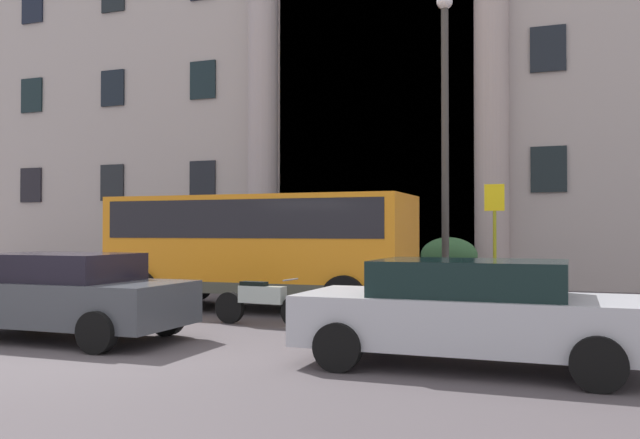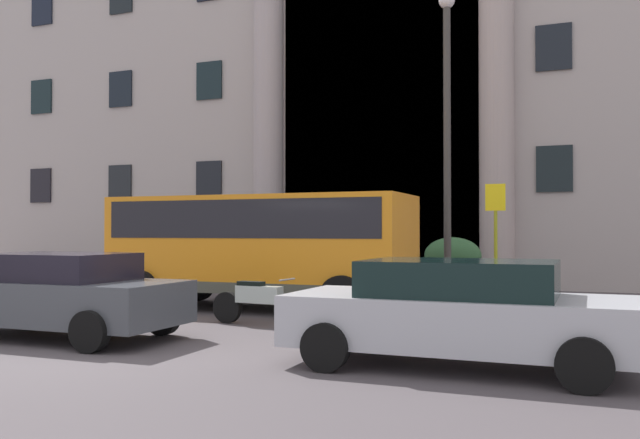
{
  "view_description": "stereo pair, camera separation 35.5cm",
  "coord_description": "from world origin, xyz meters",
  "px_view_note": "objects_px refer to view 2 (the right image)",
  "views": [
    {
      "loc": [
        6.6,
        -8.24,
        1.77
      ],
      "look_at": [
        1.25,
        5.97,
        2.03
      ],
      "focal_mm": 37.87,
      "sensor_mm": 36.0,
      "label": 1
    },
    {
      "loc": [
        6.93,
        -8.11,
        1.77
      ],
      "look_at": [
        1.25,
        5.97,
        2.03
      ],
      "focal_mm": 37.87,
      "sensor_mm": 36.0,
      "label": 2
    }
  ],
  "objects_px": {
    "hedge_planter_far_east": "(350,266)",
    "lamppost_plaza_centre": "(447,122)",
    "parked_compact_extra": "(57,294)",
    "hedge_planter_entrance_left": "(453,267)",
    "scooter_by_planter": "(257,301)",
    "parked_sedan_far": "(460,312)",
    "hedge_planter_entrance_right": "(179,264)",
    "bus_stop_sign": "(496,232)",
    "orange_minibus": "(261,241)"
  },
  "relations": [
    {
      "from": "hedge_planter_far_east",
      "to": "lamppost_plaza_centre",
      "type": "relative_size",
      "value": 0.26
    },
    {
      "from": "parked_compact_extra",
      "to": "lamppost_plaza_centre",
      "type": "relative_size",
      "value": 0.55
    },
    {
      "from": "hedge_planter_entrance_left",
      "to": "scooter_by_planter",
      "type": "distance_m",
      "value": 7.84
    },
    {
      "from": "parked_compact_extra",
      "to": "scooter_by_planter",
      "type": "relative_size",
      "value": 2.09
    },
    {
      "from": "lamppost_plaza_centre",
      "to": "parked_sedan_far",
      "type": "bearing_deg",
      "value": -77.63
    },
    {
      "from": "hedge_planter_entrance_right",
      "to": "parked_compact_extra",
      "type": "height_order",
      "value": "hedge_planter_entrance_right"
    },
    {
      "from": "hedge_planter_entrance_left",
      "to": "scooter_by_planter",
      "type": "bearing_deg",
      "value": -106.55
    },
    {
      "from": "bus_stop_sign",
      "to": "parked_compact_extra",
      "type": "bearing_deg",
      "value": -133.06
    },
    {
      "from": "hedge_planter_entrance_left",
      "to": "hedge_planter_entrance_right",
      "type": "xyz_separation_m",
      "value": [
        -8.63,
        -0.54,
        -0.05
      ]
    },
    {
      "from": "hedge_planter_entrance_right",
      "to": "parked_compact_extra",
      "type": "xyz_separation_m",
      "value": [
        4.01,
        -9.54,
        0.0
      ]
    },
    {
      "from": "hedge_planter_entrance_left",
      "to": "hedge_planter_entrance_right",
      "type": "distance_m",
      "value": 8.64
    },
    {
      "from": "hedge_planter_far_east",
      "to": "parked_sedan_far",
      "type": "bearing_deg",
      "value": -63.12
    },
    {
      "from": "orange_minibus",
      "to": "parked_compact_extra",
      "type": "relative_size",
      "value": 1.59
    },
    {
      "from": "hedge_planter_far_east",
      "to": "hedge_planter_entrance_left",
      "type": "height_order",
      "value": "hedge_planter_entrance_left"
    },
    {
      "from": "orange_minibus",
      "to": "hedge_planter_entrance_left",
      "type": "xyz_separation_m",
      "value": [
        3.33,
        5.21,
        -0.77
      ]
    },
    {
      "from": "parked_compact_extra",
      "to": "hedge_planter_entrance_right",
      "type": "bearing_deg",
      "value": 112.42
    },
    {
      "from": "parked_sedan_far",
      "to": "scooter_by_planter",
      "type": "xyz_separation_m",
      "value": [
        -4.24,
        2.48,
        -0.26
      ]
    },
    {
      "from": "orange_minibus",
      "to": "parked_sedan_far",
      "type": "relative_size",
      "value": 1.52
    },
    {
      "from": "orange_minibus",
      "to": "hedge_planter_entrance_left",
      "type": "distance_m",
      "value": 6.23
    },
    {
      "from": "parked_sedan_far",
      "to": "scooter_by_planter",
      "type": "distance_m",
      "value": 4.92
    },
    {
      "from": "hedge_planter_far_east",
      "to": "hedge_planter_entrance_right",
      "type": "distance_m",
      "value": 5.62
    },
    {
      "from": "orange_minibus",
      "to": "hedge_planter_far_east",
      "type": "distance_m",
      "value": 5.21
    },
    {
      "from": "bus_stop_sign",
      "to": "hedge_planter_far_east",
      "type": "relative_size",
      "value": 1.38
    },
    {
      "from": "hedge_planter_far_east",
      "to": "parked_sedan_far",
      "type": "xyz_separation_m",
      "value": [
        5.03,
        -9.92,
        -0.02
      ]
    },
    {
      "from": "parked_compact_extra",
      "to": "hedge_planter_far_east",
      "type": "bearing_deg",
      "value": 80.57
    },
    {
      "from": "parked_compact_extra",
      "to": "parked_sedan_far",
      "type": "relative_size",
      "value": 0.96
    },
    {
      "from": "hedge_planter_entrance_right",
      "to": "scooter_by_planter",
      "type": "height_order",
      "value": "hedge_planter_entrance_right"
    },
    {
      "from": "hedge_planter_far_east",
      "to": "scooter_by_planter",
      "type": "distance_m",
      "value": 7.49
    },
    {
      "from": "parked_compact_extra",
      "to": "scooter_by_planter",
      "type": "height_order",
      "value": "parked_compact_extra"
    },
    {
      "from": "parked_sedan_far",
      "to": "scooter_by_planter",
      "type": "bearing_deg",
      "value": 149.89
    },
    {
      "from": "hedge_planter_entrance_left",
      "to": "lamppost_plaza_centre",
      "type": "height_order",
      "value": "lamppost_plaza_centre"
    },
    {
      "from": "parked_compact_extra",
      "to": "parked_sedan_far",
      "type": "height_order",
      "value": "parked_compact_extra"
    },
    {
      "from": "orange_minibus",
      "to": "lamppost_plaza_centre",
      "type": "bearing_deg",
      "value": 40.47
    },
    {
      "from": "hedge_planter_entrance_left",
      "to": "parked_sedan_far",
      "type": "distance_m",
      "value": 10.19
    },
    {
      "from": "orange_minibus",
      "to": "parked_sedan_far",
      "type": "distance_m",
      "value": 7.21
    },
    {
      "from": "hedge_planter_far_east",
      "to": "scooter_by_planter",
      "type": "xyz_separation_m",
      "value": [
        0.79,
        -7.44,
        -0.28
      ]
    },
    {
      "from": "bus_stop_sign",
      "to": "hedge_planter_far_east",
      "type": "bearing_deg",
      "value": 144.22
    },
    {
      "from": "orange_minibus",
      "to": "hedge_planter_entrance_right",
      "type": "height_order",
      "value": "orange_minibus"
    },
    {
      "from": "scooter_by_planter",
      "to": "lamppost_plaza_centre",
      "type": "relative_size",
      "value": 0.26
    },
    {
      "from": "orange_minibus",
      "to": "bus_stop_sign",
      "type": "distance_m",
      "value": 5.26
    },
    {
      "from": "bus_stop_sign",
      "to": "hedge_planter_far_east",
      "type": "distance_m",
      "value": 5.8
    },
    {
      "from": "hedge_planter_entrance_left",
      "to": "lamppost_plaza_centre",
      "type": "bearing_deg",
      "value": -82.56
    },
    {
      "from": "parked_sedan_far",
      "to": "scooter_by_planter",
      "type": "relative_size",
      "value": 2.19
    },
    {
      "from": "bus_stop_sign",
      "to": "lamppost_plaza_centre",
      "type": "xyz_separation_m",
      "value": [
        -1.35,
        1.35,
        2.76
      ]
    },
    {
      "from": "hedge_planter_entrance_left",
      "to": "parked_compact_extra",
      "type": "relative_size",
      "value": 0.39
    },
    {
      "from": "orange_minibus",
      "to": "hedge_planter_entrance_right",
      "type": "xyz_separation_m",
      "value": [
        -5.3,
        4.67,
        -0.81
      ]
    },
    {
      "from": "hedge_planter_entrance_right",
      "to": "scooter_by_planter",
      "type": "bearing_deg",
      "value": -47.45
    },
    {
      "from": "bus_stop_sign",
      "to": "parked_compact_extra",
      "type": "height_order",
      "value": "bus_stop_sign"
    },
    {
      "from": "hedge_planter_far_east",
      "to": "orange_minibus",
      "type": "bearing_deg",
      "value": -93.38
    },
    {
      "from": "scooter_by_planter",
      "to": "hedge_planter_far_east",
      "type": "bearing_deg",
      "value": 101.46
    }
  ]
}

